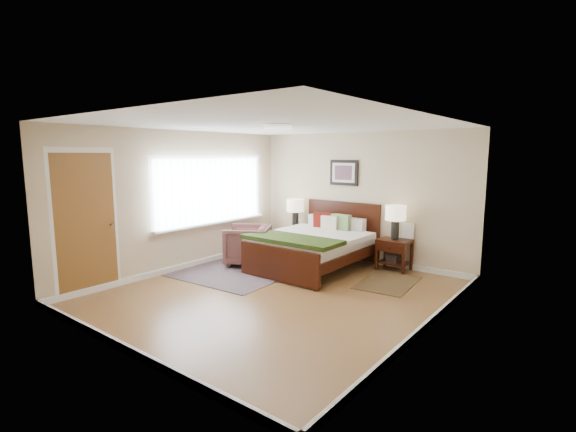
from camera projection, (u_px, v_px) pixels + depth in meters
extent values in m
plane|color=brown|center=(279.00, 293.00, 6.30)|extent=(5.00, 5.00, 0.00)
cube|color=#C4B18E|center=(360.00, 197.00, 8.07)|extent=(4.50, 0.04, 2.50)
cube|color=#C4B18E|center=(120.00, 238.00, 4.16)|extent=(4.50, 0.04, 2.50)
cube|color=#C4B18E|center=(181.00, 201.00, 7.48)|extent=(0.04, 5.00, 2.50)
cube|color=#C4B18E|center=(431.00, 227.00, 4.75)|extent=(0.04, 5.00, 2.50)
cube|color=white|center=(278.00, 124.00, 5.93)|extent=(4.50, 5.00, 0.02)
cube|color=silver|center=(211.00, 190.00, 7.99)|extent=(0.02, 2.72, 1.32)
cube|color=silver|center=(212.00, 190.00, 7.99)|extent=(0.01, 2.60, 1.20)
cube|color=silver|center=(214.00, 223.00, 8.06)|extent=(0.10, 2.72, 0.04)
cube|color=silver|center=(86.00, 222.00, 6.13)|extent=(0.01, 1.00, 2.18)
cube|color=brown|center=(86.00, 225.00, 6.13)|extent=(0.01, 0.90, 2.10)
cylinder|color=#999999|center=(112.00, 225.00, 6.42)|extent=(0.04, 0.04, 0.04)
cylinder|color=white|center=(278.00, 127.00, 5.94)|extent=(0.40, 0.40, 0.07)
cylinder|color=beige|center=(278.00, 125.00, 5.93)|extent=(0.44, 0.44, 0.01)
cube|color=#331107|center=(342.00, 230.00, 8.35)|extent=(1.61, 0.06, 1.13)
cube|color=#331107|center=(278.00, 264.00, 6.80)|extent=(1.61, 0.06, 0.56)
cube|color=#331107|center=(281.00, 246.00, 8.05)|extent=(0.06, 2.02, 0.18)
cube|color=#331107|center=(351.00, 258.00, 7.12)|extent=(0.06, 2.02, 0.18)
cube|color=beige|center=(314.00, 245.00, 7.57)|extent=(1.51, 2.00, 0.22)
cube|color=beige|center=(311.00, 237.00, 7.47)|extent=(1.69, 1.77, 0.10)
cube|color=#2A3C11|center=(292.00, 239.00, 7.03)|extent=(1.73, 0.70, 0.07)
cube|color=beige|center=(321.00, 221.00, 8.35)|extent=(0.50, 0.18, 0.26)
cube|color=beige|center=(352.00, 225.00, 7.92)|extent=(0.50, 0.18, 0.26)
cube|color=#560E09|center=(323.00, 221.00, 8.17)|extent=(0.39, 0.17, 0.32)
cube|color=#6B8B50|center=(341.00, 223.00, 7.93)|extent=(0.39, 0.16, 0.32)
cube|color=beige|center=(330.00, 223.00, 7.99)|extent=(0.35, 0.13, 0.28)
cube|color=black|center=(344.00, 173.00, 8.19)|extent=(0.62, 0.03, 0.50)
cube|color=silver|center=(343.00, 173.00, 8.18)|extent=(0.50, 0.01, 0.38)
cube|color=#A52D23|center=(343.00, 173.00, 8.17)|extent=(0.38, 0.01, 0.28)
cube|color=#331107|center=(295.00, 229.00, 8.84)|extent=(0.45, 0.40, 0.05)
cube|color=#331107|center=(283.00, 241.00, 8.86)|extent=(0.05, 0.05, 0.49)
cube|color=#331107|center=(298.00, 244.00, 8.63)|extent=(0.05, 0.05, 0.49)
cube|color=#331107|center=(293.00, 239.00, 9.13)|extent=(0.05, 0.05, 0.49)
cube|color=#331107|center=(307.00, 241.00, 8.89)|extent=(0.05, 0.05, 0.49)
cube|color=#331107|center=(290.00, 235.00, 8.71)|extent=(0.39, 0.03, 0.14)
cube|color=#331107|center=(395.00, 241.00, 7.48)|extent=(0.57, 0.43, 0.05)
cube|color=#331107|center=(377.00, 256.00, 7.53)|extent=(0.05, 0.05, 0.52)
cube|color=#331107|center=(403.00, 260.00, 7.22)|extent=(0.05, 0.05, 0.52)
cube|color=#331107|center=(385.00, 252.00, 7.82)|extent=(0.05, 0.05, 0.52)
cube|color=#331107|center=(412.00, 256.00, 7.51)|extent=(0.05, 0.05, 0.52)
cube|color=#331107|center=(390.00, 248.00, 7.34)|extent=(0.51, 0.03, 0.14)
cube|color=#331107|center=(394.00, 262.00, 7.54)|extent=(0.51, 0.37, 0.03)
cube|color=black|center=(394.00, 261.00, 7.53)|extent=(0.21, 0.26, 0.03)
cube|color=black|center=(394.00, 259.00, 7.53)|extent=(0.21, 0.26, 0.03)
cube|color=black|center=(394.00, 257.00, 7.52)|extent=(0.21, 0.26, 0.03)
cube|color=black|center=(394.00, 255.00, 7.52)|extent=(0.21, 0.26, 0.03)
cube|color=black|center=(394.00, 253.00, 7.51)|extent=(0.21, 0.26, 0.03)
cube|color=black|center=(394.00, 251.00, 7.51)|extent=(0.21, 0.26, 0.03)
cylinder|color=black|center=(295.00, 220.00, 8.81)|extent=(0.14, 0.14, 0.32)
cylinder|color=black|center=(295.00, 212.00, 8.79)|extent=(0.02, 0.02, 0.06)
cylinder|color=beige|center=(295.00, 205.00, 8.77)|extent=(0.36, 0.36, 0.26)
cylinder|color=black|center=(395.00, 230.00, 7.45)|extent=(0.14, 0.14, 0.32)
cylinder|color=black|center=(395.00, 221.00, 7.43)|extent=(0.02, 0.02, 0.06)
cylinder|color=beige|center=(396.00, 213.00, 7.40)|extent=(0.36, 0.36, 0.26)
imported|color=brown|center=(248.00, 245.00, 7.89)|extent=(1.12, 1.11, 0.75)
cube|color=#0C1E40|center=(251.00, 267.00, 7.74)|extent=(2.02, 2.73, 0.01)
cube|color=black|center=(388.00, 282.00, 6.79)|extent=(0.92, 1.28, 0.01)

